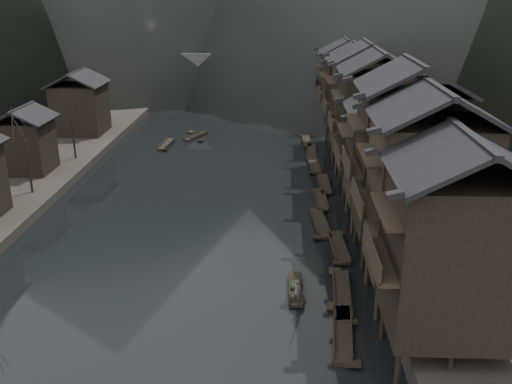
{
  "coord_description": "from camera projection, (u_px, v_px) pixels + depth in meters",
  "views": [
    {
      "loc": [
        7.75,
        -36.16,
        20.74
      ],
      "look_at": [
        5.51,
        13.94,
        2.5
      ],
      "focal_mm": 40.0,
      "sensor_mm": 36.0,
      "label": 1
    }
  ],
  "objects": [
    {
      "name": "left_houses",
      "position": [
        9.0,
        139.0,
        59.17
      ],
      "size": [
        8.1,
        53.2,
        8.73
      ],
      "color": "black",
      "rests_on": "left_bank"
    },
    {
      "name": "midriver_boats",
      "position": [
        181.0,
        140.0,
        80.19
      ],
      "size": [
        5.67,
        10.45,
        0.45
      ],
      "color": "black",
      "rests_on": "water"
    },
    {
      "name": "stilt_houses",
      "position": [
        380.0,
        114.0,
        55.13
      ],
      "size": [
        9.0,
        67.6,
        15.89
      ],
      "color": "black",
      "rests_on": "ground"
    },
    {
      "name": "cargo_heap",
      "position": [
        296.0,
        281.0,
        40.87
      ],
      "size": [
        1.06,
        1.39,
        0.64
      ],
      "primitive_type": "ellipsoid",
      "color": "black",
      "rests_on": "hero_sampan"
    },
    {
      "name": "bare_trees",
      "position": [
        2.0,
        152.0,
        50.6
      ],
      "size": [
        3.93,
        41.31,
        7.85
      ],
      "color": "black",
      "rests_on": "left_bank"
    },
    {
      "name": "hero_sampan",
      "position": [
        296.0,
        289.0,
        40.85
      ],
      "size": [
        1.03,
        4.83,
        0.43
      ],
      "color": "black",
      "rests_on": "water"
    },
    {
      "name": "moored_sampans",
      "position": [
        319.0,
        189.0,
        61.09
      ],
      "size": [
        2.87,
        61.6,
        0.47
      ],
      "color": "black",
      "rests_on": "water"
    },
    {
      "name": "water",
      "position": [
        172.0,
        289.0,
        41.36
      ],
      "size": [
        300.0,
        300.0,
        0.0
      ],
      "primitive_type": "plane",
      "color": "black",
      "rests_on": "ground"
    },
    {
      "name": "bamboo_pole",
      "position": [
        301.0,
        252.0,
        37.95
      ],
      "size": [
        1.47,
        1.65,
        3.76
      ],
      "primitive_type": "cylinder",
      "rotation": [
        0.51,
        0.0,
        -0.72
      ],
      "color": "#8C7A51",
      "rests_on": "boatman"
    },
    {
      "name": "stone_bridge",
      "position": [
        241.0,
        73.0,
        107.21
      ],
      "size": [
        40.0,
        6.0,
        9.0
      ],
      "color": "#4C4C4F",
      "rests_on": "ground"
    },
    {
      "name": "boatman",
      "position": [
        297.0,
        288.0,
        38.89
      ],
      "size": [
        0.74,
        0.63,
        1.72
      ],
      "primitive_type": "imported",
      "rotation": [
        0.0,
        0.0,
        2.72
      ],
      "color": "#5B5B5E",
      "rests_on": "hero_sampan"
    },
    {
      "name": "right_bank",
      "position": [
        482.0,
        141.0,
        77.13
      ],
      "size": [
        40.0,
        200.0,
        1.8
      ],
      "primitive_type": "cube",
      "color": "#2D2823",
      "rests_on": "ground"
    }
  ]
}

